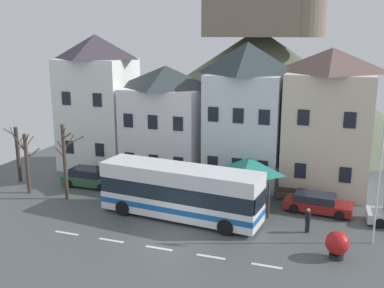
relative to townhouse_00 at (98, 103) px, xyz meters
The scene contains 18 objects.
ground_plane 17.06m from the townhouse_00, 45.83° to the right, with size 40.00×60.00×0.07m.
townhouse_00 is the anchor object (origin of this frame).
townhouse_01 6.41m from the townhouse_00, ahead, with size 6.33×5.57×9.08m.
townhouse_02 13.07m from the townhouse_00, ahead, with size 5.68×5.29×11.01m.
townhouse_03 19.22m from the townhouse_00, ahead, with size 6.08×6.74×10.63m.
hilltop_castle 21.95m from the townhouse_00, 62.43° to the left, with size 37.16×37.16×21.02m.
transit_bus 14.33m from the townhouse_00, 38.28° to the right, with size 10.77×3.62×3.41m.
bus_shelter 15.64m from the townhouse_00, 19.32° to the right, with size 3.60×3.60×3.48m.
parked_car_01 7.36m from the townhouse_00, 68.57° to the right, with size 4.31×1.99×1.42m.
parked_car_02 20.33m from the townhouse_00, 13.69° to the right, with size 4.49×2.14×1.25m.
pedestrian_00 16.99m from the townhouse_00, 21.92° to the right, with size 0.28×0.36×1.59m.
pedestrian_01 21.04m from the townhouse_00, 23.49° to the right, with size 0.32×0.32×1.53m.
public_bench 17.95m from the townhouse_00, 10.21° to the right, with size 1.76×0.48×0.87m.
flagpole 24.04m from the townhouse_00, 20.40° to the right, with size 0.95×0.10×7.80m.
harbour_buoy 23.77m from the townhouse_00, 28.01° to the right, with size 1.26×1.26×1.51m.
bare_tree_00 8.64m from the townhouse_00, 101.22° to the right, with size 1.78×1.58×4.66m.
bare_tree_01 8.66m from the townhouse_00, 76.69° to the right, with size 1.93×1.54×5.47m.
bare_tree_02 7.86m from the townhouse_00, 125.34° to the right, with size 1.35×1.65×4.47m.
Camera 1 is at (9.19, -22.44, 11.59)m, focal length 42.07 mm.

